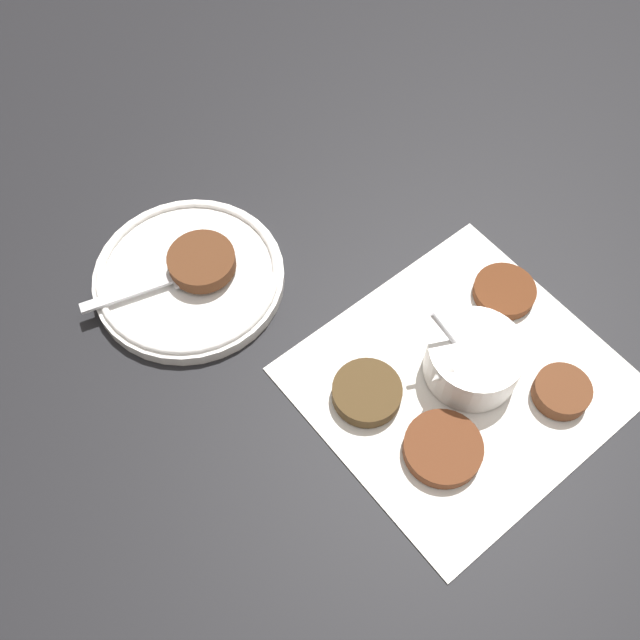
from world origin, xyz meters
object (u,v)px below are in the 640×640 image
object	(u,v)px
sauce_bowl	(473,361)
fork	(170,279)
fritter_on_plate	(202,261)
serving_plate	(189,276)

from	to	relation	value
sauce_bowl	fork	world-z (taller)	sauce_bowl
fork	sauce_bowl	bearing A→B (deg)	127.64
fritter_on_plate	fork	size ratio (longest dim) A/B	0.46
sauce_bowl	fritter_on_plate	size ratio (longest dim) A/B	1.43
fritter_on_plate	fork	xyz separation A→B (m)	(0.04, -0.00, -0.01)
sauce_bowl	fork	size ratio (longest dim) A/B	0.65
serving_plate	fritter_on_plate	world-z (taller)	fritter_on_plate
sauce_bowl	fork	xyz separation A→B (m)	(0.20, -0.27, -0.00)
sauce_bowl	fritter_on_plate	world-z (taller)	sauce_bowl
sauce_bowl	fritter_on_plate	distance (m)	0.31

